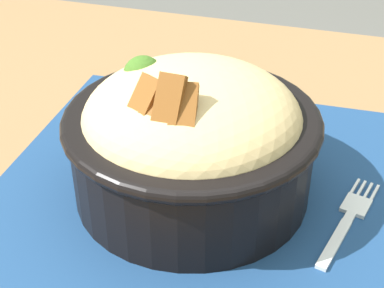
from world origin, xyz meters
TOP-DOWN VIEW (x-y plane):
  - table at (0.00, 0.00)m, footprint 1.20×0.81m
  - placemat at (-0.03, 0.00)m, footprint 0.40×0.37m
  - bowl at (-0.05, -0.01)m, footprint 0.22×0.22m
  - fork at (0.10, -0.01)m, footprint 0.04×0.12m

SIDE VIEW (x-z plane):
  - table at x=0.00m, z-range 0.30..1.06m
  - placemat at x=-0.03m, z-range 0.76..0.76m
  - fork at x=0.10m, z-range 0.76..0.77m
  - bowl at x=-0.05m, z-range 0.75..0.89m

